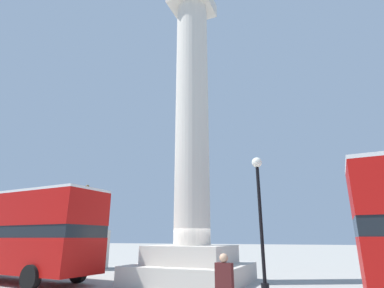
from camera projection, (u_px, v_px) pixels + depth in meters
ground_plane at (192, 283)px, 14.33m from camera, size 200.00×200.00×0.00m
monument_column at (192, 156)px, 16.23m from camera, size 5.22×5.22×18.00m
bus_a at (9, 232)px, 15.74m from camera, size 11.47×3.46×4.29m
equestrian_statue at (82, 243)px, 21.45m from camera, size 3.57×2.81×5.93m
street_lamp at (260, 211)px, 12.31m from camera, size 0.44×0.44×5.40m
pedestrian_near_lamp at (225, 285)px, 7.37m from camera, size 0.46×0.22×1.68m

